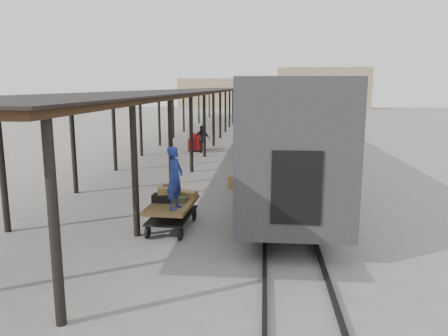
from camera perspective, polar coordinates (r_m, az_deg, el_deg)
name	(u,v)px	position (r m, az deg, el deg)	size (l,w,h in m)	color
ground	(192,217)	(15.12, -4.17, -6.44)	(160.00, 160.00, 0.00)	slate
train	(272,102)	(48.08, 6.27, 8.53)	(3.45, 76.01, 4.01)	silver
canopy	(198,91)	(38.69, -3.42, 10.01)	(4.90, 64.30, 4.15)	#422B19
rails	(271,126)	(48.46, 6.21, 5.43)	(1.54, 150.00, 0.12)	black
building_far	(322,88)	(92.98, 12.63, 10.16)	(18.00, 10.00, 8.00)	tan
building_left	(208,93)	(97.06, -2.11, 9.82)	(12.00, 8.00, 6.00)	tan
baggage_cart	(172,209)	(13.80, -6.79, -5.36)	(1.38, 2.46, 0.86)	brown
suitcase_stack	(172,194)	(14.08, -6.82, -3.44)	(1.32, 1.08, 0.44)	#373739
luggage_tug	(196,143)	(30.47, -3.65, 3.28)	(0.99, 1.41, 1.15)	maroon
porter	(175,178)	(12.86, -6.42, -1.29)	(0.68, 0.45, 1.86)	navy
pedestrian	(202,139)	(29.36, -2.86, 3.78)	(1.08, 0.45, 1.85)	black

